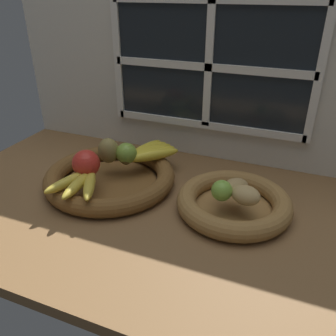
% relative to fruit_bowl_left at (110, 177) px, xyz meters
% --- Properties ---
extents(ground_plane, '(1.40, 0.90, 0.03)m').
position_rel_fruit_bowl_left_xyz_m(ground_plane, '(0.21, 0.01, -0.04)').
color(ground_plane, brown).
extents(back_wall, '(1.40, 0.05, 0.55)m').
position_rel_fruit_bowl_left_xyz_m(back_wall, '(0.21, 0.31, 0.25)').
color(back_wall, silver).
rests_on(back_wall, ground_plane).
extents(fruit_bowl_left, '(0.39, 0.39, 0.05)m').
position_rel_fruit_bowl_left_xyz_m(fruit_bowl_left, '(0.00, 0.00, 0.00)').
color(fruit_bowl_left, brown).
rests_on(fruit_bowl_left, ground_plane).
extents(fruit_bowl_right, '(0.30, 0.30, 0.05)m').
position_rel_fruit_bowl_left_xyz_m(fruit_bowl_right, '(0.38, 0.00, 0.00)').
color(fruit_bowl_right, olive).
rests_on(fruit_bowl_right, ground_plane).
extents(apple_red_front, '(0.08, 0.08, 0.08)m').
position_rel_fruit_bowl_left_xyz_m(apple_red_front, '(-0.04, -0.06, 0.07)').
color(apple_red_front, red).
rests_on(apple_red_front, fruit_bowl_left).
extents(apple_green_back, '(0.06, 0.06, 0.06)m').
position_rel_fruit_bowl_left_xyz_m(apple_green_back, '(0.03, 0.06, 0.06)').
color(apple_green_back, '#7AA338').
rests_on(apple_green_back, fruit_bowl_left).
extents(pear_brown, '(0.07, 0.07, 0.08)m').
position_rel_fruit_bowl_left_xyz_m(pear_brown, '(-0.02, 0.04, 0.07)').
color(pear_brown, olive).
rests_on(pear_brown, fruit_bowl_left).
extents(banana_bunch_front, '(0.15, 0.17, 0.03)m').
position_rel_fruit_bowl_left_xyz_m(banana_bunch_front, '(-0.02, -0.12, 0.04)').
color(banana_bunch_front, gold).
rests_on(banana_bunch_front, fruit_bowl_left).
extents(banana_bunch_back, '(0.15, 0.19, 0.03)m').
position_rel_fruit_bowl_left_xyz_m(banana_bunch_back, '(0.07, 0.11, 0.04)').
color(banana_bunch_back, yellow).
rests_on(banana_bunch_back, fruit_bowl_left).
extents(potato_small, '(0.09, 0.08, 0.05)m').
position_rel_fruit_bowl_left_xyz_m(potato_small, '(0.41, -0.03, 0.05)').
color(potato_small, tan).
rests_on(potato_small, fruit_bowl_right).
extents(potato_large, '(0.09, 0.09, 0.04)m').
position_rel_fruit_bowl_left_xyz_m(potato_large, '(0.38, 0.00, 0.05)').
color(potato_large, '#A38451').
rests_on(potato_large, fruit_bowl_right).
extents(lime_near, '(0.05, 0.05, 0.05)m').
position_rel_fruit_bowl_left_xyz_m(lime_near, '(0.35, -0.04, 0.05)').
color(lime_near, '#7AAD3D').
rests_on(lime_near, fruit_bowl_right).
extents(chili_pepper, '(0.12, 0.07, 0.02)m').
position_rel_fruit_bowl_left_xyz_m(chili_pepper, '(0.37, -0.01, 0.04)').
color(chili_pepper, red).
rests_on(chili_pepper, fruit_bowl_right).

